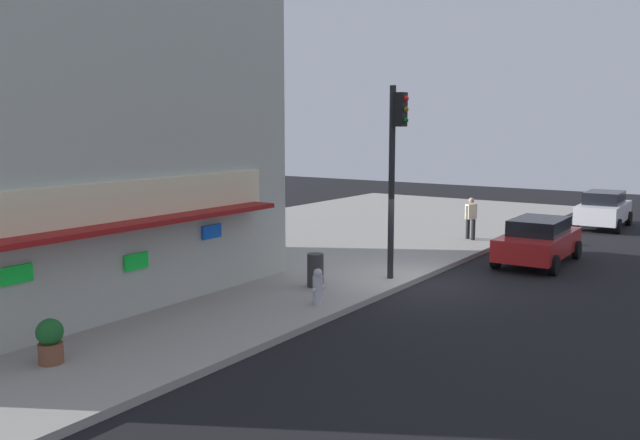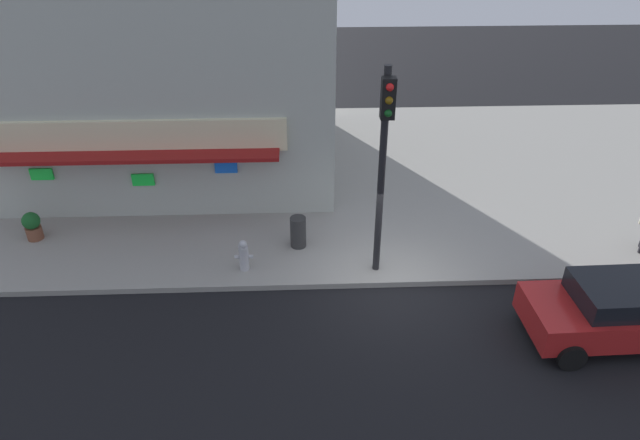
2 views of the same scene
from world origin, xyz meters
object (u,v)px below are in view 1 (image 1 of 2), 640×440
Objects in this scene: trash_can at (315,270)px; potted_plant_by_doorway at (50,340)px; fire_hydrant at (318,287)px; parked_car_white at (604,209)px; parked_car_red at (538,240)px; pedestrian at (471,217)px; traffic_light at (395,157)px.

trash_can reaches higher than potted_plant_by_doorway.
potted_plant_by_doorway is at bearing 174.89° from trash_can.
parked_car_white reaches higher than fire_hydrant.
parked_car_red reaches higher than fire_hydrant.
pedestrian is at bearing -3.54° from trash_can.
trash_can is 7.77m from potted_plant_by_doorway.
parked_car_red is (5.32, -2.62, -2.90)m from traffic_light.
parked_car_red is 1.04× the size of parked_car_white.
traffic_light is 6.43× the size of potted_plant_by_doorway.
parked_car_red is (7.41, -3.93, 0.17)m from trash_can.
trash_can is 8.39m from parked_car_red.
parked_car_red is at bearing -26.20° from traffic_light.
parked_car_red is at bearing -17.75° from fire_hydrant.
parked_car_white is (24.77, -4.71, 0.23)m from potted_plant_by_doorway.
trash_can is at bearing -5.11° from potted_plant_by_doorway.
parked_car_white reaches higher than potted_plant_by_doorway.
parked_car_red is at bearing -16.96° from potted_plant_by_doorway.
fire_hydrant is 1.83m from trash_can.
potted_plant_by_doorway is at bearing 175.76° from pedestrian.
traffic_light is at bearing 153.80° from parked_car_red.
fire_hydrant is at bearing 170.98° from parked_car_white.
trash_can reaches higher than fire_hydrant.
parked_car_white reaches higher than parked_car_red.
potted_plant_by_doorway is 25.21m from parked_car_white.
traffic_light reaches higher than fire_hydrant.
fire_hydrant is 1.05× the size of potted_plant_by_doorway.
potted_plant_by_doorway is 0.20× the size of parked_car_white.
pedestrian is 0.39× the size of parked_car_white.
parked_car_red reaches higher than trash_can.
pedestrian is at bearing -4.24° from potted_plant_by_doorway.
parked_car_red is (15.15, -4.62, 0.18)m from potted_plant_by_doorway.
traffic_light reaches higher than parked_car_red.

